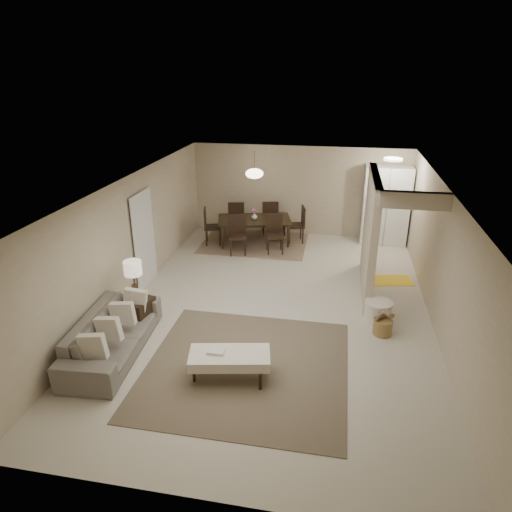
% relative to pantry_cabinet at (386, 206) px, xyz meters
% --- Properties ---
extents(floor, '(9.00, 9.00, 0.00)m').
position_rel_pantry_cabinet_xyz_m(floor, '(-2.35, -4.15, -1.05)').
color(floor, beige).
rests_on(floor, ground).
extents(ceiling, '(9.00, 9.00, 0.00)m').
position_rel_pantry_cabinet_xyz_m(ceiling, '(-2.35, -4.15, 1.45)').
color(ceiling, white).
rests_on(ceiling, back_wall).
extents(back_wall, '(6.00, 0.00, 6.00)m').
position_rel_pantry_cabinet_xyz_m(back_wall, '(-2.35, 0.35, 0.20)').
color(back_wall, tan).
rests_on(back_wall, floor).
extents(left_wall, '(0.00, 9.00, 9.00)m').
position_rel_pantry_cabinet_xyz_m(left_wall, '(-5.35, -4.15, 0.20)').
color(left_wall, tan).
rests_on(left_wall, floor).
extents(right_wall, '(0.00, 9.00, 9.00)m').
position_rel_pantry_cabinet_xyz_m(right_wall, '(0.65, -4.15, 0.20)').
color(right_wall, tan).
rests_on(right_wall, floor).
extents(partition, '(0.15, 2.50, 2.50)m').
position_rel_pantry_cabinet_xyz_m(partition, '(-0.55, -2.90, 0.20)').
color(partition, tan).
rests_on(partition, floor).
extents(doorway, '(0.04, 0.90, 2.04)m').
position_rel_pantry_cabinet_xyz_m(doorway, '(-5.32, -3.55, -0.03)').
color(doorway, black).
rests_on(doorway, floor).
extents(pantry_cabinet, '(1.20, 0.55, 2.10)m').
position_rel_pantry_cabinet_xyz_m(pantry_cabinet, '(0.00, 0.00, 0.00)').
color(pantry_cabinet, white).
rests_on(pantry_cabinet, floor).
extents(flush_light, '(0.44, 0.44, 0.05)m').
position_rel_pantry_cabinet_xyz_m(flush_light, '(-0.05, -0.95, 1.41)').
color(flush_light, white).
rests_on(flush_light, ceiling).
extents(living_rug, '(3.20, 3.20, 0.01)m').
position_rel_pantry_cabinet_xyz_m(living_rug, '(-2.52, -6.17, -1.04)').
color(living_rug, brown).
rests_on(living_rug, floor).
extents(sofa, '(2.44, 1.10, 0.70)m').
position_rel_pantry_cabinet_xyz_m(sofa, '(-4.80, -6.17, -0.70)').
color(sofa, slate).
rests_on(sofa, floor).
extents(ottoman_bench, '(1.32, 0.79, 0.44)m').
position_rel_pantry_cabinet_xyz_m(ottoman_bench, '(-2.72, -6.47, -0.70)').
color(ottoman_bench, beige).
rests_on(ottoman_bench, living_rug).
extents(side_table, '(0.60, 0.60, 0.55)m').
position_rel_pantry_cabinet_xyz_m(side_table, '(-4.75, -5.30, -0.77)').
color(side_table, black).
rests_on(side_table, floor).
extents(table_lamp, '(0.32, 0.32, 0.76)m').
position_rel_pantry_cabinet_xyz_m(table_lamp, '(-4.75, -5.30, 0.07)').
color(table_lamp, '#48301F').
rests_on(table_lamp, side_table).
extents(round_pouf, '(0.52, 0.52, 0.41)m').
position_rel_pantry_cabinet_xyz_m(round_pouf, '(-0.36, -4.30, -0.85)').
color(round_pouf, beige).
rests_on(round_pouf, floor).
extents(wicker_basket, '(0.45, 0.45, 0.29)m').
position_rel_pantry_cabinet_xyz_m(wicker_basket, '(-0.30, -4.75, -0.90)').
color(wicker_basket, olive).
rests_on(wicker_basket, floor).
extents(dining_rug, '(2.80, 2.10, 0.01)m').
position_rel_pantry_cabinet_xyz_m(dining_rug, '(-3.44, -0.66, -1.04)').
color(dining_rug, '#896E55').
rests_on(dining_rug, floor).
extents(dining_table, '(2.14, 1.52, 0.68)m').
position_rel_pantry_cabinet_xyz_m(dining_table, '(-3.44, -0.66, -0.71)').
color(dining_table, black).
rests_on(dining_table, dining_rug).
extents(dining_chairs, '(2.71, 2.23, 1.00)m').
position_rel_pantry_cabinet_xyz_m(dining_chairs, '(-3.44, -0.66, -0.55)').
color(dining_chairs, black).
rests_on(dining_chairs, dining_rug).
extents(vase, '(0.20, 0.20, 0.17)m').
position_rel_pantry_cabinet_xyz_m(vase, '(-3.44, -0.66, -0.28)').
color(vase, white).
rests_on(vase, dining_table).
extents(yellow_mat, '(1.01, 0.72, 0.01)m').
position_rel_pantry_cabinet_xyz_m(yellow_mat, '(0.05, -2.43, -1.04)').
color(yellow_mat, yellow).
rests_on(yellow_mat, floor).
extents(pendant_light, '(0.46, 0.46, 0.71)m').
position_rel_pantry_cabinet_xyz_m(pendant_light, '(-3.44, -0.66, 0.87)').
color(pendant_light, '#48301F').
rests_on(pendant_light, ceiling).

